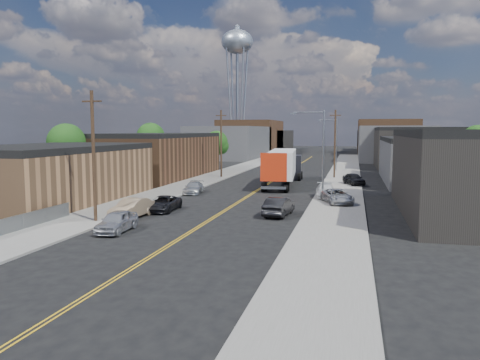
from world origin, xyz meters
The scene contains 33 objects.
ground centered at (0.00, 60.00, 0.00)m, with size 260.00×260.00×0.00m, color black.
centerline centered at (0.00, 45.00, 0.01)m, with size 0.32×120.00×0.01m, color gold.
sidewalk_left centered at (-9.50, 45.00, 0.07)m, with size 5.00×140.00×0.15m, color slate.
sidewalk_right centered at (9.50, 45.00, 0.07)m, with size 5.00×140.00×0.15m, color slate.
warehouse_tan centered at (-18.00, 18.00, 2.80)m, with size 12.00×22.00×5.60m.
warehouse_brown centered at (-18.00, 44.00, 3.30)m, with size 12.00×26.00×6.60m.
industrial_right_b centered at (22.00, 46.00, 3.05)m, with size 14.00×24.00×6.10m.
industrial_right_c centered at (22.00, 72.00, 3.80)m, with size 14.00×22.00×7.60m.
skyline_left_a centered at (-20.00, 95.00, 4.00)m, with size 16.00×30.00×8.00m, color #373739.
skyline_right_a centered at (20.00, 95.00, 4.00)m, with size 16.00×30.00×8.00m, color #373739.
skyline_left_b centered at (-20.00, 120.00, 5.00)m, with size 16.00×26.00×10.00m, color #513420.
skyline_right_b centered at (20.00, 120.00, 5.00)m, with size 16.00×26.00×10.00m, color #513420.
skyline_left_c centered at (-20.00, 140.00, 3.50)m, with size 16.00×40.00×7.00m, color black.
skyline_right_c centered at (20.00, 140.00, 3.50)m, with size 16.00×40.00×7.00m, color black.
water_tower centered at (-22.00, 110.00, 30.65)m, with size 9.00×9.00×36.90m.
streetlight_near centered at (7.60, 25.00, 5.33)m, with size 3.39×0.25×9.00m.
streetlight_far centered at (7.60, 60.00, 5.33)m, with size 3.39×0.25×9.00m.
utility_pole_left_near centered at (-8.20, 10.00, 5.14)m, with size 1.60×0.26×10.00m.
utility_pole_left_far centered at (-8.20, 45.00, 5.14)m, with size 1.60×0.26×10.00m.
utility_pole_right centered at (8.20, 48.00, 5.14)m, with size 1.60×0.26×10.00m.
tree_left_near centered at (-23.94, 30.00, 5.18)m, with size 4.85×4.76×7.91m.
tree_left_mid centered at (-23.94, 55.00, 5.48)m, with size 5.10×5.04×8.37m.
tree_left_far centered at (-13.94, 62.00, 4.57)m, with size 4.35×4.20×6.97m.
tree_right_far centered at (30.06, 60.00, 5.18)m, with size 4.85×4.76×7.91m.
semi_truck centered at (2.26, 38.23, 2.58)m, with size 4.22×17.53×4.54m.
car_left_a centered at (-5.00, 7.39, 0.74)m, with size 1.75×4.34×1.48m, color #B9BBBF.
car_left_b centered at (-6.40, 12.44, 0.78)m, with size 1.64×4.72×1.55m, color #8F785D.
car_left_c centered at (-5.18, 16.00, 0.65)m, with size 2.17×4.71×1.31m, color black.
car_left_d centered at (-6.40, 27.46, 0.64)m, with size 1.80×4.43×1.28m, color #ADB1B2.
car_right_oncoming centered at (5.00, 16.22, 0.77)m, with size 1.64×4.70×1.55m, color black.
car_right_lot_a centered at (9.50, 23.18, 0.82)m, with size 2.22×4.81×1.34m, color #B4B6B9.
car_right_lot_b centered at (8.20, 27.01, 0.83)m, with size 1.92×4.72×1.37m, color silver.
car_right_lot_c centered at (11.00, 39.24, 0.89)m, with size 1.75×4.34×1.48m, color black.
Camera 1 is at (10.93, -21.68, 7.05)m, focal length 35.00 mm.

